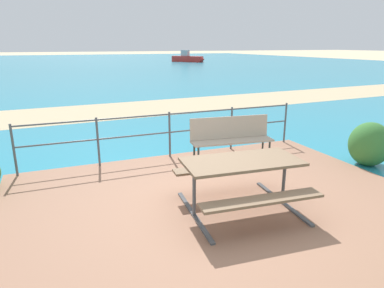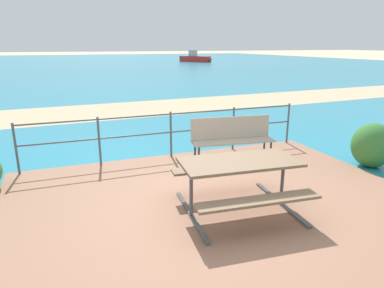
{
  "view_description": "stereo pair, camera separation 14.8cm",
  "coord_description": "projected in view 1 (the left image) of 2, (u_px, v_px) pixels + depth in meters",
  "views": [
    {
      "loc": [
        -2.19,
        -4.14,
        2.37
      ],
      "look_at": [
        0.05,
        1.34,
        0.64
      ],
      "focal_mm": 31.87,
      "sensor_mm": 36.0,
      "label": 1
    },
    {
      "loc": [
        -2.05,
        -4.19,
        2.37
      ],
      "look_at": [
        0.05,
        1.34,
        0.64
      ],
      "focal_mm": 31.87,
      "sensor_mm": 36.0,
      "label": 2
    }
  ],
  "objects": [
    {
      "name": "boat_near",
      "position": [
        188.0,
        58.0,
        47.8
      ],
      "size": [
        3.7,
        4.71,
        1.61
      ],
      "rotation": [
        0.0,
        0.0,
        5.33
      ],
      "color": "red",
      "rests_on": "sea_water"
    },
    {
      "name": "picnic_table",
      "position": [
        241.0,
        172.0,
        4.8
      ],
      "size": [
        1.76,
        1.64,
        0.76
      ],
      "rotation": [
        0.0,
        0.0,
        -0.08
      ],
      "color": "#7A6047",
      "rests_on": "patio_paving"
    },
    {
      "name": "railing_fence",
      "position": [
        170.0,
        128.0,
        7.14
      ],
      "size": [
        5.94,
        0.04,
        0.97
      ],
      "color": "#4C5156",
      "rests_on": "patio_paving"
    },
    {
      "name": "ground_plane",
      "position": [
        223.0,
        208.0,
        5.13
      ],
      "size": [
        240.0,
        240.0,
        0.0
      ],
      "primitive_type": "plane",
      "color": "beige"
    },
    {
      "name": "beach_strip",
      "position": [
        118.0,
        110.0,
        12.72
      ],
      "size": [
        54.1,
        5.91,
        0.01
      ],
      "primitive_type": "cube",
      "rotation": [
        0.0,
        0.0,
        0.05
      ],
      "color": "tan",
      "rests_on": "ground"
    },
    {
      "name": "sea_water",
      "position": [
        70.0,
        65.0,
        40.68
      ],
      "size": [
        90.0,
        90.0,
        0.01
      ],
      "primitive_type": "cube",
      "color": "teal",
      "rests_on": "ground"
    },
    {
      "name": "patio_paving",
      "position": [
        223.0,
        206.0,
        5.13
      ],
      "size": [
        6.4,
        5.2,
        0.06
      ],
      "primitive_type": "cube",
      "color": "#996B51",
      "rests_on": "ground"
    },
    {
      "name": "park_bench",
      "position": [
        231.0,
        135.0,
        6.94
      ],
      "size": [
        1.72,
        0.6,
        0.9
      ],
      "rotation": [
        0.0,
        0.0,
        -0.12
      ],
      "color": "tan",
      "rests_on": "patio_paving"
    },
    {
      "name": "shrub_right",
      "position": [
        370.0,
        144.0,
        6.84
      ],
      "size": [
        0.8,
        0.8,
        0.89
      ],
      "primitive_type": "ellipsoid",
      "color": "#387533",
      "rests_on": "ground"
    }
  ]
}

